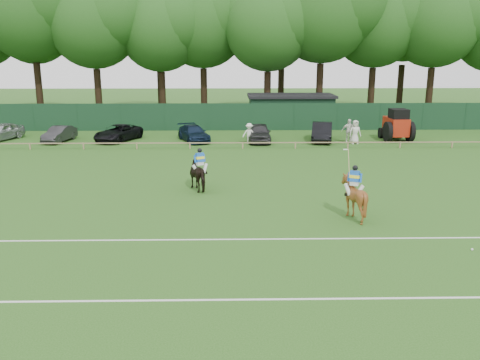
{
  "coord_description": "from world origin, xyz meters",
  "views": [
    {
      "loc": [
        0.05,
        -19.84,
        7.28
      ],
      "look_at": [
        0.5,
        3.0,
        1.4
      ],
      "focal_mm": 38.0,
      "sensor_mm": 36.0,
      "label": 1
    }
  ],
  "objects_px": {
    "hatch_grey": "(260,133)",
    "estate_black": "(322,132)",
    "polo_ball": "(472,249)",
    "tractor": "(397,126)",
    "spectator_mid": "(349,131)",
    "horse_chestnut": "(353,197)",
    "sedan_navy": "(194,133)",
    "spectator_right": "(355,132)",
    "horse_dark": "(200,174)",
    "spectator_left": "(249,134)",
    "utility_shed": "(291,110)",
    "suv_black": "(118,133)",
    "sedan_grey": "(59,134)",
    "sedan_silver": "(1,132)"
  },
  "relations": [
    {
      "from": "hatch_grey",
      "to": "estate_black",
      "type": "relative_size",
      "value": 0.95
    },
    {
      "from": "polo_ball",
      "to": "tractor",
      "type": "height_order",
      "value": "tractor"
    },
    {
      "from": "estate_black",
      "to": "spectator_mid",
      "type": "bearing_deg",
      "value": -14.19
    },
    {
      "from": "tractor",
      "to": "horse_chestnut",
      "type": "bearing_deg",
      "value": -115.01
    },
    {
      "from": "sedan_navy",
      "to": "spectator_right",
      "type": "height_order",
      "value": "spectator_right"
    },
    {
      "from": "horse_dark",
      "to": "estate_black",
      "type": "distance_m",
      "value": 17.39
    },
    {
      "from": "horse_chestnut",
      "to": "spectator_left",
      "type": "relative_size",
      "value": 1.15
    },
    {
      "from": "spectator_mid",
      "to": "spectator_right",
      "type": "bearing_deg",
      "value": -35.58
    },
    {
      "from": "utility_shed",
      "to": "horse_chestnut",
      "type": "bearing_deg",
      "value": -91.02
    },
    {
      "from": "spectator_mid",
      "to": "polo_ball",
      "type": "relative_size",
      "value": 21.38
    },
    {
      "from": "utility_shed",
      "to": "estate_black",
      "type": "bearing_deg",
      "value": -79.89
    },
    {
      "from": "horse_chestnut",
      "to": "hatch_grey",
      "type": "bearing_deg",
      "value": -54.77
    },
    {
      "from": "tractor",
      "to": "spectator_left",
      "type": "bearing_deg",
      "value": -176.2
    },
    {
      "from": "horse_chestnut",
      "to": "sedan_navy",
      "type": "height_order",
      "value": "horse_chestnut"
    },
    {
      "from": "hatch_grey",
      "to": "polo_ball",
      "type": "distance_m",
      "value": 24.21
    },
    {
      "from": "spectator_right",
      "to": "spectator_mid",
      "type": "bearing_deg",
      "value": 131.49
    },
    {
      "from": "horse_dark",
      "to": "tractor",
      "type": "distance_m",
      "value": 21.37
    },
    {
      "from": "suv_black",
      "to": "spectator_left",
      "type": "bearing_deg",
      "value": 14.43
    },
    {
      "from": "horse_chestnut",
      "to": "spectator_mid",
      "type": "height_order",
      "value": "spectator_mid"
    },
    {
      "from": "horse_dark",
      "to": "utility_shed",
      "type": "distance_m",
      "value": 24.78
    },
    {
      "from": "spectator_left",
      "to": "tractor",
      "type": "distance_m",
      "value": 12.25
    },
    {
      "from": "polo_ball",
      "to": "sedan_grey",
      "type": "bearing_deg",
      "value": 134.13
    },
    {
      "from": "horse_dark",
      "to": "spectator_right",
      "type": "xyz_separation_m",
      "value": [
        11.53,
        13.48,
        0.09
      ]
    },
    {
      "from": "spectator_right",
      "to": "spectator_left",
      "type": "bearing_deg",
      "value": 173.78
    },
    {
      "from": "polo_ball",
      "to": "hatch_grey",
      "type": "bearing_deg",
      "value": 105.91
    },
    {
      "from": "horse_dark",
      "to": "horse_chestnut",
      "type": "xyz_separation_m",
      "value": [
        7.05,
        -4.83,
        0.09
      ]
    },
    {
      "from": "spectator_right",
      "to": "utility_shed",
      "type": "xyz_separation_m",
      "value": [
        -3.98,
        10.11,
        0.6
      ]
    },
    {
      "from": "horse_chestnut",
      "to": "spectator_right",
      "type": "distance_m",
      "value": 18.85
    },
    {
      "from": "sedan_navy",
      "to": "tractor",
      "type": "height_order",
      "value": "tractor"
    },
    {
      "from": "horse_dark",
      "to": "sedan_grey",
      "type": "height_order",
      "value": "horse_dark"
    },
    {
      "from": "utility_shed",
      "to": "hatch_grey",
      "type": "bearing_deg",
      "value": -111.45
    },
    {
      "from": "estate_black",
      "to": "polo_ball",
      "type": "xyz_separation_m",
      "value": [
        1.51,
        -23.53,
        -0.7
      ]
    },
    {
      "from": "horse_dark",
      "to": "spectator_mid",
      "type": "height_order",
      "value": "spectator_mid"
    },
    {
      "from": "horse_dark",
      "to": "spectator_right",
      "type": "distance_m",
      "value": 17.75
    },
    {
      "from": "suv_black",
      "to": "spectator_mid",
      "type": "relative_size",
      "value": 2.45
    },
    {
      "from": "hatch_grey",
      "to": "spectator_right",
      "type": "bearing_deg",
      "value": -6.72
    },
    {
      "from": "sedan_silver",
      "to": "utility_shed",
      "type": "bearing_deg",
      "value": 36.62
    },
    {
      "from": "horse_dark",
      "to": "sedan_navy",
      "type": "distance_m",
      "value": 15.0
    },
    {
      "from": "hatch_grey",
      "to": "spectator_right",
      "type": "height_order",
      "value": "spectator_right"
    },
    {
      "from": "spectator_mid",
      "to": "tractor",
      "type": "xyz_separation_m",
      "value": [
        4.18,
        1.04,
        0.28
      ]
    },
    {
      "from": "sedan_silver",
      "to": "tractor",
      "type": "distance_m",
      "value": 32.63
    },
    {
      "from": "sedan_grey",
      "to": "spectator_left",
      "type": "height_order",
      "value": "spectator_left"
    },
    {
      "from": "suv_black",
      "to": "sedan_navy",
      "type": "xyz_separation_m",
      "value": [
        6.21,
        -0.25,
        -0.02
      ]
    },
    {
      "from": "spectator_mid",
      "to": "polo_ball",
      "type": "height_order",
      "value": "spectator_mid"
    },
    {
      "from": "spectator_mid",
      "to": "horse_dark",
      "type": "bearing_deg",
      "value": -121.12
    },
    {
      "from": "sedan_silver",
      "to": "tractor",
      "type": "xyz_separation_m",
      "value": [
        32.61,
        -0.83,
        0.53
      ]
    },
    {
      "from": "polo_ball",
      "to": "utility_shed",
      "type": "relative_size",
      "value": 0.01
    },
    {
      "from": "spectator_right",
      "to": "sedan_grey",
      "type": "bearing_deg",
      "value": 171.19
    },
    {
      "from": "hatch_grey",
      "to": "polo_ball",
      "type": "xyz_separation_m",
      "value": [
        6.63,
        -23.27,
        -0.69
      ]
    },
    {
      "from": "estate_black",
      "to": "utility_shed",
      "type": "xyz_separation_m",
      "value": [
        -1.57,
        8.79,
        0.79
      ]
    }
  ]
}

